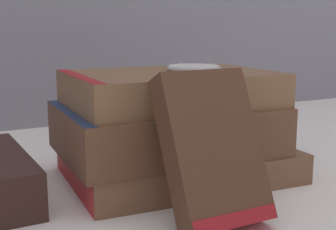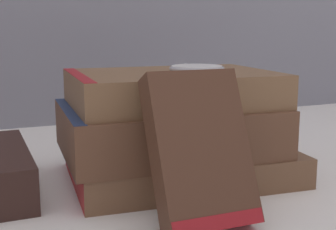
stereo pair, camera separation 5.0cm
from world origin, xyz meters
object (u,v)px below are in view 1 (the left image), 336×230
(pocket_watch, at_px, (194,68))
(book_flat_bottom, at_px, (173,162))
(book_flat_middle, at_px, (162,128))
(book_flat_top, at_px, (166,89))
(book_leaning_front, at_px, (213,155))

(pocket_watch, bearing_deg, book_flat_bottom, 169.04)
(book_flat_middle, relative_size, pocket_watch, 3.66)
(book_flat_bottom, xyz_separation_m, pocket_watch, (0.02, -0.00, 0.11))
(book_flat_top, bearing_deg, book_flat_bottom, 18.49)
(book_flat_top, relative_size, pocket_watch, 3.49)
(book_flat_middle, height_order, pocket_watch, pocket_watch)
(book_flat_bottom, xyz_separation_m, book_flat_top, (-0.01, -0.00, 0.09))
(book_flat_top, relative_size, book_leaning_front, 1.69)
(book_flat_middle, bearing_deg, book_flat_bottom, 13.77)
(book_flat_top, distance_m, pocket_watch, 0.04)
(book_flat_bottom, relative_size, book_flat_middle, 1.08)
(book_flat_top, height_order, book_leaning_front, book_leaning_front)
(book_flat_bottom, xyz_separation_m, book_flat_middle, (-0.02, -0.00, 0.04))
(book_leaning_front, relative_size, pocket_watch, 2.07)
(book_leaning_front, bearing_deg, book_flat_top, 80.30)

